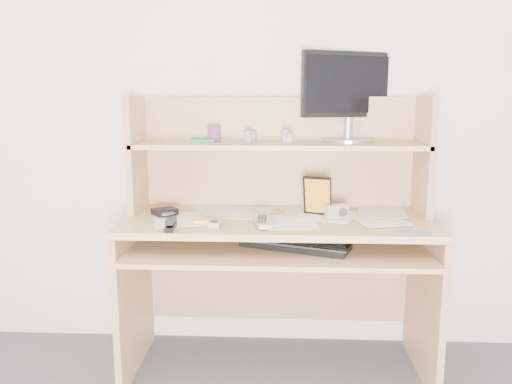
{
  "coord_description": "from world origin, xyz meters",
  "views": [
    {
      "loc": [
        0.01,
        -0.75,
        1.27
      ],
      "look_at": [
        -0.1,
        1.43,
        0.88
      ],
      "focal_mm": 35.0,
      "sensor_mm": 36.0,
      "label": 1
    }
  ],
  "objects_px": {
    "tv_remote": "(262,222)",
    "monitor": "(349,94)",
    "keyboard": "(295,244)",
    "game_case": "(317,196)",
    "desk": "(278,225)"
  },
  "relations": [
    {
      "from": "desk",
      "to": "game_case",
      "type": "bearing_deg",
      "value": -12.08
    },
    {
      "from": "desk",
      "to": "keyboard",
      "type": "height_order",
      "value": "desk"
    },
    {
      "from": "keyboard",
      "to": "monitor",
      "type": "xyz_separation_m",
      "value": [
        0.26,
        0.39,
        0.65
      ]
    },
    {
      "from": "desk",
      "to": "game_case",
      "type": "distance_m",
      "value": 0.24
    },
    {
      "from": "desk",
      "to": "monitor",
      "type": "height_order",
      "value": "monitor"
    },
    {
      "from": "tv_remote",
      "to": "game_case",
      "type": "height_order",
      "value": "game_case"
    },
    {
      "from": "desk",
      "to": "tv_remote",
      "type": "distance_m",
      "value": 0.24
    },
    {
      "from": "keyboard",
      "to": "tv_remote",
      "type": "relative_size",
      "value": 2.51
    },
    {
      "from": "keyboard",
      "to": "game_case",
      "type": "bearing_deg",
      "value": 80.2
    },
    {
      "from": "tv_remote",
      "to": "monitor",
      "type": "distance_m",
      "value": 0.79
    },
    {
      "from": "desk",
      "to": "keyboard",
      "type": "relative_size",
      "value": 2.84
    },
    {
      "from": "keyboard",
      "to": "tv_remote",
      "type": "bearing_deg",
      "value": -157.5
    },
    {
      "from": "keyboard",
      "to": "desk",
      "type": "bearing_deg",
      "value": 130.05
    },
    {
      "from": "keyboard",
      "to": "game_case",
      "type": "relative_size",
      "value": 2.69
    },
    {
      "from": "tv_remote",
      "to": "desk",
      "type": "bearing_deg",
      "value": 62.16
    }
  ]
}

